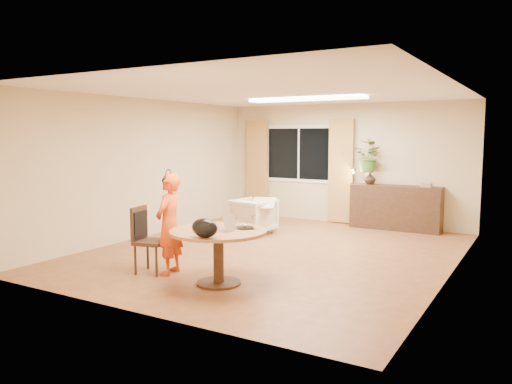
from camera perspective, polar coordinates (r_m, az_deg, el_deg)
floor at (r=8.29m, az=2.06°, el=-6.86°), size 6.50×6.50×0.00m
ceiling at (r=8.10m, az=2.14°, el=11.34°), size 6.50×6.50×0.00m
wall_back at (r=11.06m, az=10.11°, el=3.20°), size 5.50×0.00×5.50m
wall_left at (r=9.70m, az=-12.39°, el=2.70°), size 0.00×6.50×6.50m
wall_right at (r=7.21m, az=21.73°, el=1.15°), size 0.00×6.50×6.50m
window at (r=11.46m, az=4.91°, el=4.38°), size 1.70×0.03×1.30m
curtain_left at (r=11.90m, az=0.16°, el=2.77°), size 0.55×0.08×2.25m
curtain_right at (r=10.99m, az=9.68°, el=2.38°), size 0.55×0.08×2.25m
ceiling_panel at (r=9.17m, az=5.75°, el=10.52°), size 2.20×0.35×0.05m
dining_table at (r=6.44m, az=-4.31°, el=-5.67°), size 1.25×1.25×0.71m
dining_chair at (r=7.12m, az=-11.85°, el=-5.40°), size 0.52×0.49×0.93m
child at (r=6.98m, az=-9.89°, el=-3.63°), size 0.57×0.43×1.40m
laptop at (r=6.39m, az=-4.20°, el=-3.33°), size 0.35×0.24×0.23m
tumbler at (r=6.62m, az=-2.29°, el=-3.54°), size 0.07×0.07×0.10m
wine_glass at (r=6.41m, az=-0.30°, el=-3.49°), size 0.07×0.07×0.18m
pot_lid at (r=6.48m, az=-1.23°, el=-4.04°), size 0.28×0.28×0.04m
handbag at (r=5.93m, az=-5.89°, el=-4.11°), size 0.39×0.29×0.23m
armchair at (r=9.79m, az=-0.30°, el=-2.76°), size 0.83×0.85×0.68m
throw at (r=9.58m, az=0.86°, el=-0.81°), size 0.62×0.68×0.03m
sideboard at (r=10.55m, az=15.66°, el=-1.73°), size 1.81×0.44×0.90m
vase at (r=10.64m, az=12.89°, el=1.53°), size 0.29×0.29×0.25m
bouquet at (r=10.62m, az=12.80°, el=3.98°), size 0.71×0.65×0.66m
book_stack at (r=10.36m, az=18.91°, el=0.77°), size 0.24×0.20×0.08m
desk_lamp at (r=10.70m, az=11.07°, el=1.83°), size 0.17×0.17×0.33m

